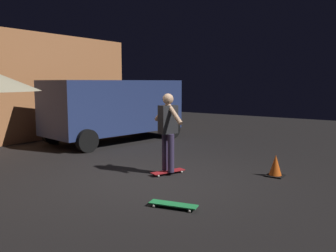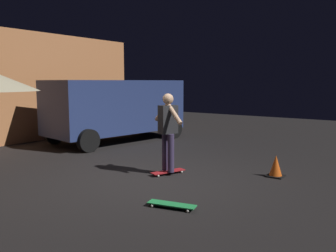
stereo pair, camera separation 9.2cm
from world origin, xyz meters
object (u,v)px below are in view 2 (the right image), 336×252
(skateboard_spare, at_px, (172,205))
(skater, at_px, (168,127))
(parked_van, at_px, (116,106))
(traffic_cone, at_px, (276,167))
(skateboard_ridden, at_px, (168,172))

(skateboard_spare, xyz_separation_m, skater, (1.65, 1.24, 0.98))
(parked_van, relative_size, skateboard_spare, 6.02)
(skater, bearing_deg, skateboard_spare, -143.04)
(traffic_cone, bearing_deg, skateboard_ridden, 120.22)
(skateboard_ridden, xyz_separation_m, skater, (0.00, 0.00, 0.98))
(skateboard_ridden, distance_m, skater, 0.98)
(parked_van, bearing_deg, traffic_cone, -103.46)
(parked_van, distance_m, skateboard_ridden, 4.82)
(skater, xyz_separation_m, traffic_cone, (1.14, -1.96, -0.83))
(skater, bearing_deg, parked_van, 56.99)
(skateboard_ridden, bearing_deg, traffic_cone, -59.78)
(parked_van, xyz_separation_m, skateboard_ridden, (-2.55, -3.93, -1.11))
(skateboard_ridden, height_order, skater, skater)
(skateboard_ridden, relative_size, skater, 0.48)
(parked_van, xyz_separation_m, skater, (-2.55, -3.93, -0.12))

